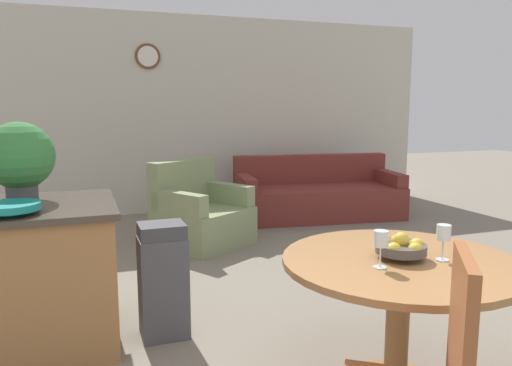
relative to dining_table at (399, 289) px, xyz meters
name	(u,v)px	position (x,y,z in m)	size (l,w,h in m)	color
wall_back	(163,115)	(-0.38, 4.86, 0.79)	(8.00, 0.09, 2.70)	beige
dining_table	(399,289)	(0.00, 0.00, 0.00)	(1.20, 1.20, 0.72)	#9E6B3D
fruit_bowl	(401,247)	(0.00, 0.00, 0.22)	(0.25, 0.25, 0.14)	#4C4742
wine_glass_left	(381,241)	(-0.18, -0.09, 0.30)	(0.07, 0.07, 0.18)	silver
wine_glass_right	(444,234)	(0.18, -0.09, 0.30)	(0.07, 0.07, 0.18)	silver
kitchen_island	(10,278)	(-1.94, 1.19, -0.11)	(1.26, 0.90, 0.90)	#9E6B3D
teal_bowl	(10,207)	(-1.87, 0.94, 0.38)	(0.32, 0.32, 0.06)	teal
potted_plant	(20,158)	(-1.85, 1.36, 0.61)	(0.42, 0.42, 0.49)	#4C4C51
trash_bin	(163,281)	(-1.04, 1.05, -0.19)	(0.30, 0.25, 0.75)	#47474C
couch	(317,196)	(1.49, 3.87, -0.28)	(2.26, 1.21, 0.80)	maroon
armchair	(200,216)	(-0.30, 3.11, -0.26)	(1.14, 1.13, 0.89)	gray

